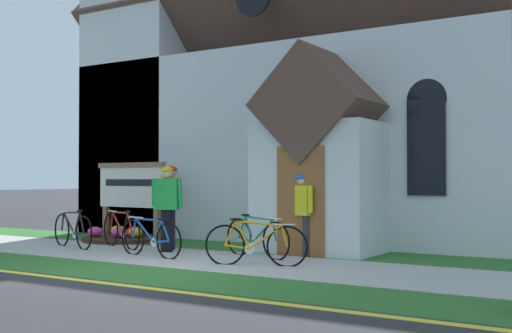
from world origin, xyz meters
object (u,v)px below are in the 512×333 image
Objects in this scene: bicycle_yellow at (73,230)px; cyclist_in_green_jersey at (302,209)px; bicycle_orange at (151,238)px; cyclist_in_red_jersey at (167,201)px; bicycle_blue at (121,230)px; church_sign at (131,188)px; cyclist_in_blue_jersey at (171,200)px; bicycle_red at (255,244)px; bicycle_silver at (257,237)px.

cyclist_in_green_jersey reaches higher than bicycle_yellow.
cyclist_in_red_jersey is (-0.23, 0.75, 0.66)m from bicycle_orange.
bicycle_blue reaches higher than bicycle_orange.
cyclist_in_red_jersey is at bearing -32.46° from church_sign.
bicycle_orange is 1.45m from cyclist_in_blue_jersey.
bicycle_orange is 1.03× the size of bicycle_red.
bicycle_blue is at bearing -163.92° from cyclist_in_blue_jersey.
bicycle_blue is (1.05, -1.41, -0.88)m from church_sign.
bicycle_silver is 0.98× the size of cyclist_in_red_jersey.
bicycle_yellow is at bearing -150.42° from bicycle_blue.
cyclist_in_blue_jersey reaches higher than bicycle_orange.
bicycle_orange is at bearing -8.02° from bicycle_yellow.
bicycle_silver is 2.01m from bicycle_orange.
bicycle_yellow is (-2.50, 0.35, 0.02)m from bicycle_orange.
bicycle_yellow reaches higher than bicycle_silver.
bicycle_yellow is at bearing 171.98° from bicycle_orange.
church_sign is 2.42m from cyclist_in_blue_jersey.
church_sign is 1.28× the size of cyclist_in_blue_jersey.
bicycle_yellow is 2.27m from cyclist_in_blue_jersey.
cyclist_in_blue_jersey is (-2.82, 1.19, 0.67)m from bicycle_red.
cyclist_in_red_jersey is at bearing -4.96° from bicycle_blue.
bicycle_silver is (4.38, -1.28, -0.89)m from church_sign.
cyclist_in_green_jersey is at bearing -7.62° from church_sign.
bicycle_blue is at bearing 151.26° from bicycle_orange.
bicycle_red is 1.00× the size of bicycle_blue.
cyclist_in_blue_jersey reaches higher than bicycle_blue.
bicycle_blue is (0.91, 0.52, 0.01)m from bicycle_yellow.
bicycle_red is 3.14m from cyclist_in_blue_jersey.
church_sign reaches higher than bicycle_red.
church_sign is 1.42× the size of cyclist_in_green_jersey.
cyclist_in_red_jersey reaches higher than bicycle_silver.
bicycle_yellow is at bearing -157.45° from cyclist_in_blue_jersey.
cyclist_in_blue_jersey is at bearing 112.47° from bicycle_orange.
cyclist_in_red_jersey is at bearing -59.31° from cyclist_in_blue_jersey.
bicycle_silver is 1.00× the size of bicycle_red.
bicycle_silver is 1.04m from cyclist_in_green_jersey.
cyclist_in_blue_jersey is at bearing -171.60° from cyclist_in_green_jersey.
bicycle_blue is at bearing -169.44° from cyclist_in_green_jersey.
bicycle_yellow is 1.05m from bicycle_blue.
cyclist_in_green_jersey is (3.97, 0.74, 0.52)m from bicycle_blue.
cyclist_in_red_jersey is 1.10× the size of cyclist_in_green_jersey.
bicycle_orange is at bearing -149.96° from bicycle_silver.
cyclist_in_green_jersey is at bearing 88.15° from bicycle_red.
bicycle_blue is at bearing 175.04° from cyclist_in_red_jersey.
cyclist_in_blue_jersey is 1.11× the size of cyclist_in_green_jersey.
bicycle_silver reaches higher than bicycle_orange.
bicycle_red is at bearing -91.85° from cyclist_in_green_jersey.
cyclist_in_green_jersey is at bearing 8.40° from cyclist_in_blue_jersey.
cyclist_in_red_jersey is at bearing 10.02° from bicycle_yellow.
cyclist_in_blue_jersey is at bearing 16.08° from bicycle_blue.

